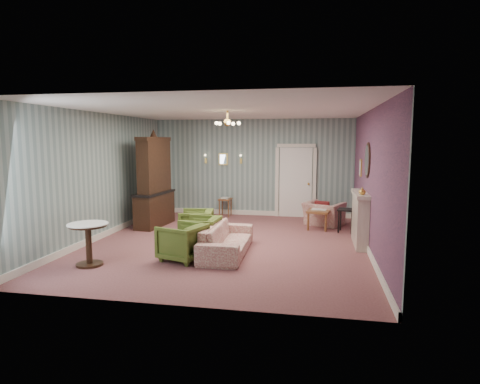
% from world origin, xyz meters
% --- Properties ---
extents(floor, '(7.00, 7.00, 0.00)m').
position_xyz_m(floor, '(0.00, 0.00, 0.00)').
color(floor, brown).
rests_on(floor, ground).
extents(ceiling, '(7.00, 7.00, 0.00)m').
position_xyz_m(ceiling, '(0.00, 0.00, 2.90)').
color(ceiling, white).
rests_on(ceiling, ground).
extents(wall_back, '(6.00, 0.00, 6.00)m').
position_xyz_m(wall_back, '(0.00, 3.50, 1.45)').
color(wall_back, slate).
rests_on(wall_back, ground).
extents(wall_front, '(6.00, 0.00, 6.00)m').
position_xyz_m(wall_front, '(0.00, -3.50, 1.45)').
color(wall_front, slate).
rests_on(wall_front, ground).
extents(wall_left, '(0.00, 7.00, 7.00)m').
position_xyz_m(wall_left, '(-3.00, 0.00, 1.45)').
color(wall_left, slate).
rests_on(wall_left, ground).
extents(wall_right, '(0.00, 7.00, 7.00)m').
position_xyz_m(wall_right, '(3.00, 0.00, 1.45)').
color(wall_right, slate).
rests_on(wall_right, ground).
extents(wall_right_floral, '(0.00, 7.00, 7.00)m').
position_xyz_m(wall_right_floral, '(2.98, 0.00, 1.45)').
color(wall_right_floral, '#A8546C').
rests_on(wall_right_floral, ground).
extents(door, '(1.12, 0.12, 2.16)m').
position_xyz_m(door, '(1.30, 3.46, 1.08)').
color(door, white).
rests_on(door, floor).
extents(olive_chair_a, '(0.91, 0.94, 0.78)m').
position_xyz_m(olive_chair_a, '(-0.57, -1.43, 0.39)').
color(olive_chair_a, '#4C6021').
rests_on(olive_chair_a, floor).
extents(olive_chair_b, '(0.72, 0.76, 0.76)m').
position_xyz_m(olive_chair_b, '(-0.46, -0.57, 0.38)').
color(olive_chair_b, '#4C6021').
rests_on(olive_chair_b, floor).
extents(olive_chair_c, '(0.78, 0.82, 0.75)m').
position_xyz_m(olive_chair_c, '(-0.81, 0.27, 0.37)').
color(olive_chair_c, '#4C6021').
rests_on(olive_chair_c, floor).
extents(sofa_chintz, '(0.65, 2.06, 0.80)m').
position_xyz_m(sofa_chintz, '(0.16, -0.83, 0.40)').
color(sofa_chintz, '#943C40').
rests_on(sofa_chintz, floor).
extents(wingback_chair, '(1.13, 0.98, 0.83)m').
position_xyz_m(wingback_chair, '(2.12, 2.37, 0.42)').
color(wingback_chair, '#943C40').
rests_on(wingback_chair, floor).
extents(dresser, '(0.65, 1.54, 2.50)m').
position_xyz_m(dresser, '(-2.31, 1.44, 1.25)').
color(dresser, black).
rests_on(dresser, floor).
extents(fireplace, '(0.30, 1.40, 1.16)m').
position_xyz_m(fireplace, '(2.86, 0.40, 0.58)').
color(fireplace, beige).
rests_on(fireplace, floor).
extents(mantel_vase, '(0.15, 0.15, 0.15)m').
position_xyz_m(mantel_vase, '(2.84, 0.00, 1.23)').
color(mantel_vase, gold).
rests_on(mantel_vase, fireplace).
extents(oval_mirror, '(0.04, 0.76, 0.84)m').
position_xyz_m(oval_mirror, '(2.96, 0.40, 1.85)').
color(oval_mirror, white).
rests_on(oval_mirror, wall_right).
extents(framed_print, '(0.04, 0.34, 0.42)m').
position_xyz_m(framed_print, '(2.97, 1.75, 1.60)').
color(framed_print, gold).
rests_on(framed_print, wall_right).
extents(coffee_table, '(0.69, 1.06, 0.50)m').
position_xyz_m(coffee_table, '(2.01, 2.01, 0.25)').
color(coffee_table, brown).
rests_on(coffee_table, floor).
extents(side_table_black, '(0.47, 0.47, 0.59)m').
position_xyz_m(side_table_black, '(2.65, 1.56, 0.30)').
color(side_table_black, black).
rests_on(side_table_black, floor).
extents(pedestal_table, '(0.79, 0.79, 0.79)m').
position_xyz_m(pedestal_table, '(-2.13, -2.06, 0.39)').
color(pedestal_table, black).
rests_on(pedestal_table, floor).
extents(nesting_table, '(0.36, 0.46, 0.59)m').
position_xyz_m(nesting_table, '(-0.77, 3.13, 0.30)').
color(nesting_table, brown).
rests_on(nesting_table, floor).
extents(gilt_mirror_back, '(0.28, 0.06, 0.36)m').
position_xyz_m(gilt_mirror_back, '(-0.90, 3.46, 1.70)').
color(gilt_mirror_back, gold).
rests_on(gilt_mirror_back, wall_back).
extents(sconce_left, '(0.16, 0.12, 0.30)m').
position_xyz_m(sconce_left, '(-1.45, 3.44, 1.70)').
color(sconce_left, gold).
rests_on(sconce_left, wall_back).
extents(sconce_right, '(0.16, 0.12, 0.30)m').
position_xyz_m(sconce_right, '(-0.35, 3.44, 1.70)').
color(sconce_right, gold).
rests_on(sconce_right, wall_back).
extents(chandelier, '(0.56, 0.56, 0.36)m').
position_xyz_m(chandelier, '(0.00, 0.00, 2.63)').
color(chandelier, gold).
rests_on(chandelier, ceiling).
extents(burgundy_cushion, '(0.41, 0.28, 0.39)m').
position_xyz_m(burgundy_cushion, '(2.07, 2.22, 0.48)').
color(burgundy_cushion, maroon).
rests_on(burgundy_cushion, wingback_chair).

